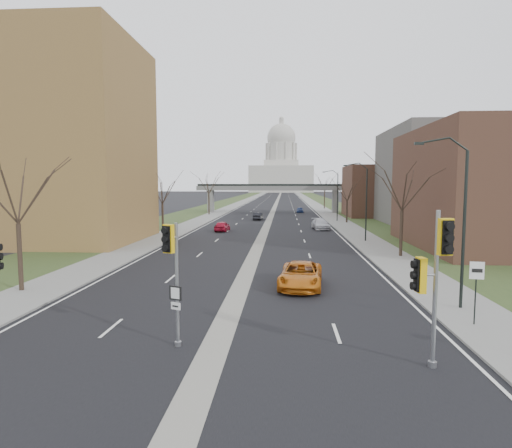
# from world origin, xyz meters

# --- Properties ---
(ground) EXTENTS (700.00, 700.00, 0.00)m
(ground) POSITION_xyz_m (0.00, 0.00, 0.00)
(ground) COLOR black
(ground) RESTS_ON ground
(road_surface) EXTENTS (20.00, 600.00, 0.01)m
(road_surface) POSITION_xyz_m (0.00, 150.00, 0.01)
(road_surface) COLOR black
(road_surface) RESTS_ON ground
(median_strip) EXTENTS (1.20, 600.00, 0.02)m
(median_strip) POSITION_xyz_m (0.00, 150.00, 0.00)
(median_strip) COLOR gray
(median_strip) RESTS_ON ground
(sidewalk_right) EXTENTS (4.00, 600.00, 0.12)m
(sidewalk_right) POSITION_xyz_m (12.00, 150.00, 0.06)
(sidewalk_right) COLOR gray
(sidewalk_right) RESTS_ON ground
(sidewalk_left) EXTENTS (4.00, 600.00, 0.12)m
(sidewalk_left) POSITION_xyz_m (-12.00, 150.00, 0.06)
(sidewalk_left) COLOR gray
(sidewalk_left) RESTS_ON ground
(grass_verge_right) EXTENTS (8.00, 600.00, 0.10)m
(grass_verge_right) POSITION_xyz_m (18.00, 150.00, 0.05)
(grass_verge_right) COLOR #283B1B
(grass_verge_right) RESTS_ON ground
(grass_verge_left) EXTENTS (8.00, 600.00, 0.10)m
(grass_verge_left) POSITION_xyz_m (-18.00, 150.00, 0.05)
(grass_verge_left) COLOR #283B1B
(grass_verge_left) RESTS_ON ground
(apartment_building) EXTENTS (25.00, 16.00, 22.00)m
(apartment_building) POSITION_xyz_m (-26.00, 30.00, 11.00)
(apartment_building) COLOR olive
(apartment_building) RESTS_ON ground
(commercial_block_near) EXTENTS (16.00, 20.00, 12.00)m
(commercial_block_near) POSITION_xyz_m (24.00, 28.00, 6.00)
(commercial_block_near) COLOR #513226
(commercial_block_near) RESTS_ON ground
(commercial_block_mid) EXTENTS (18.00, 22.00, 15.00)m
(commercial_block_mid) POSITION_xyz_m (28.00, 52.00, 7.50)
(commercial_block_mid) COLOR #5A5752
(commercial_block_mid) RESTS_ON ground
(commercial_block_far) EXTENTS (14.00, 14.00, 10.00)m
(commercial_block_far) POSITION_xyz_m (22.00, 70.00, 5.00)
(commercial_block_far) COLOR #513226
(commercial_block_far) RESTS_ON ground
(pedestrian_bridge) EXTENTS (34.00, 3.00, 6.45)m
(pedestrian_bridge) POSITION_xyz_m (0.00, 80.00, 4.84)
(pedestrian_bridge) COLOR slate
(pedestrian_bridge) RESTS_ON ground
(capitol) EXTENTS (48.00, 42.00, 55.75)m
(capitol) POSITION_xyz_m (0.00, 320.00, 18.60)
(capitol) COLOR beige
(capitol) RESTS_ON ground
(streetlight_near) EXTENTS (2.61, 0.20, 8.70)m
(streetlight_near) POSITION_xyz_m (10.99, 6.00, 6.95)
(streetlight_near) COLOR black
(streetlight_near) RESTS_ON sidewalk_right
(streetlight_mid) EXTENTS (2.61, 0.20, 8.70)m
(streetlight_mid) POSITION_xyz_m (10.99, 32.00, 6.95)
(streetlight_mid) COLOR black
(streetlight_mid) RESTS_ON sidewalk_right
(streetlight_far) EXTENTS (2.61, 0.20, 8.70)m
(streetlight_far) POSITION_xyz_m (10.99, 58.00, 6.95)
(streetlight_far) COLOR black
(streetlight_far) RESTS_ON sidewalk_right
(tree_left_a) EXTENTS (7.20, 7.20, 9.40)m
(tree_left_a) POSITION_xyz_m (-13.00, 8.00, 6.64)
(tree_left_a) COLOR #382B21
(tree_left_a) RESTS_ON sidewalk_left
(tree_left_b) EXTENTS (6.75, 6.75, 8.81)m
(tree_left_b) POSITION_xyz_m (-13.00, 38.00, 6.23)
(tree_left_b) COLOR #382B21
(tree_left_b) RESTS_ON sidewalk_left
(tree_left_c) EXTENTS (7.65, 7.65, 9.99)m
(tree_left_c) POSITION_xyz_m (-13.00, 72.00, 7.04)
(tree_left_c) COLOR #382B21
(tree_left_c) RESTS_ON sidewalk_left
(tree_right_a) EXTENTS (7.20, 7.20, 9.40)m
(tree_right_a) POSITION_xyz_m (13.00, 22.00, 6.64)
(tree_right_a) COLOR #382B21
(tree_right_a) RESTS_ON sidewalk_right
(tree_right_b) EXTENTS (6.30, 6.30, 8.22)m
(tree_right_b) POSITION_xyz_m (13.00, 55.00, 5.82)
(tree_right_b) COLOR #382B21
(tree_right_b) RESTS_ON sidewalk_right
(tree_right_c) EXTENTS (7.65, 7.65, 9.99)m
(tree_right_c) POSITION_xyz_m (13.00, 95.00, 7.04)
(tree_right_c) COLOR #382B21
(tree_right_c) RESTS_ON sidewalk_right
(signal_pole_median) EXTENTS (0.71, 0.83, 4.96)m
(signal_pole_median) POSITION_xyz_m (-1.60, -0.11, 3.45)
(signal_pole_median) COLOR gray
(signal_pole_median) RESTS_ON ground
(signal_pole_right) EXTENTS (1.09, 0.95, 5.57)m
(signal_pole_right) POSITION_xyz_m (7.80, -1.43, 3.65)
(signal_pole_right) COLOR gray
(signal_pole_right) RESTS_ON ground
(speed_limit_sign) EXTENTS (0.62, 0.11, 2.87)m
(speed_limit_sign) POSITION_xyz_m (11.34, 3.33, 2.10)
(speed_limit_sign) COLOR black
(speed_limit_sign) RESTS_ON sidewalk_right
(car_left_near) EXTENTS (1.89, 4.18, 1.39)m
(car_left_near) POSITION_xyz_m (-5.76, 41.53, 0.70)
(car_left_near) COLOR #A8132C
(car_left_near) RESTS_ON ground
(car_left_far) EXTENTS (1.70, 4.14, 1.33)m
(car_left_far) POSITION_xyz_m (-2.00, 60.43, 0.67)
(car_left_far) COLOR black
(car_left_far) RESTS_ON ground
(car_right_near) EXTENTS (3.08, 5.79, 1.55)m
(car_right_near) POSITION_xyz_m (3.76, 10.31, 0.77)
(car_right_near) COLOR #C56815
(car_right_near) RESTS_ON ground
(car_right_mid) EXTENTS (2.62, 5.36, 1.50)m
(car_right_mid) POSITION_xyz_m (7.85, 44.89, 0.75)
(car_right_mid) COLOR #B8B9C0
(car_right_mid) RESTS_ON ground
(car_right_far) EXTENTS (1.51, 3.69, 1.25)m
(car_right_far) POSITION_xyz_m (6.21, 80.44, 0.63)
(car_right_far) COLOR navy
(car_right_far) RESTS_ON ground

